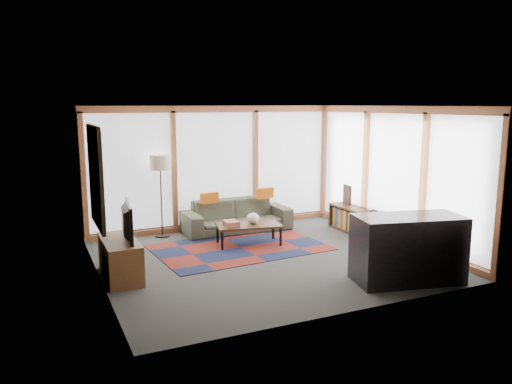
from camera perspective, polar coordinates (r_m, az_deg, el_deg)
name	(u,v)px	position (r m, az deg, el deg)	size (l,w,h in m)	color
ground	(266,258)	(8.72, 1.11, -7.56)	(5.50, 5.50, 0.00)	#32322F
room_envelope	(277,165)	(9.10, 2.41, 3.12)	(5.52, 5.02, 2.62)	#403830
rug	(240,247)	(9.32, -1.87, -6.34)	(3.07, 1.97, 0.01)	maroon
sofa	(237,216)	(10.46, -2.22, -2.72)	(2.24, 0.88, 0.66)	#323628
pillow_left	(209,198)	(10.15, -5.34, -0.66)	(0.38, 0.11, 0.21)	#BC500E
pillow_right	(264,193)	(10.61, 0.97, -0.12)	(0.40, 0.12, 0.22)	#BC500E
floor_lamp	(161,196)	(10.08, -10.79, -0.49)	(0.41, 0.41, 1.65)	black
coffee_table	(249,235)	(9.46, -0.84, -4.89)	(1.19, 0.59, 0.40)	#352314
book_stack	(231,223)	(9.29, -2.85, -3.61)	(0.24, 0.30, 0.10)	brown
vase	(253,218)	(9.45, -0.36, -3.03)	(0.24, 0.24, 0.21)	silver
bookshelf	(365,224)	(10.25, 12.34, -3.59)	(0.38, 2.08, 0.52)	#352314
bowl_a	(382,214)	(9.79, 14.18, -2.44)	(0.21, 0.21, 0.11)	black
bowl_b	(374,211)	(10.03, 13.35, -2.17)	(0.17, 0.17, 0.08)	black
shelf_picture	(347,195)	(10.81, 10.37, -0.30)	(0.04, 0.32, 0.42)	black
tv_console	(120,259)	(7.97, -15.26, -7.36)	(0.50, 1.20, 0.60)	brown
television	(122,221)	(7.83, -15.03, -3.26)	(0.97, 0.13, 0.56)	black
bar_counter	(408,249)	(7.82, 16.95, -6.23)	(1.58, 0.74, 1.00)	black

